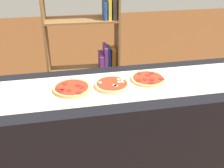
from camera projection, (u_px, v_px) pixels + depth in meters
name	position (u px, v px, depth m)	size (l,w,h in m)	color
counter	(112.00, 142.00, 2.03)	(2.64, 0.64, 0.92)	black
parchment_paper	(112.00, 87.00, 1.81)	(2.31, 0.43, 0.00)	beige
pizza_pepperoni_0	(72.00, 88.00, 1.77)	(0.24, 0.24, 0.02)	tan
pizza_mushroom_1	(112.00, 85.00, 1.81)	(0.22, 0.22, 0.03)	#E5C17F
pizza_pepperoni_2	(148.00, 79.00, 1.89)	(0.23, 0.23, 0.02)	#DBB26B
bookshelf	(92.00, 54.00, 2.87)	(0.75, 0.33, 1.64)	brown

